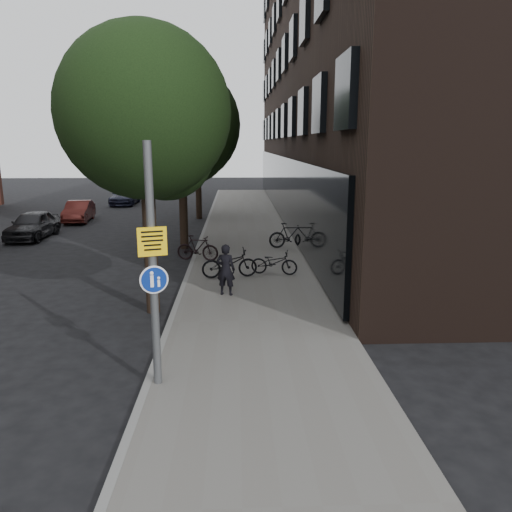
{
  "coord_description": "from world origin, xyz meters",
  "views": [
    {
      "loc": [
        -0.29,
        -8.66,
        4.53
      ],
      "look_at": [
        0.15,
        2.52,
        2.0
      ],
      "focal_mm": 35.0,
      "sensor_mm": 36.0,
      "label": 1
    }
  ],
  "objects_px": {
    "signpost": "(153,267)",
    "pedestrian": "(226,270)",
    "parked_bike_facade_near": "(274,262)",
    "parked_car_near": "(33,225)"
  },
  "relations": [
    {
      "from": "signpost",
      "to": "pedestrian",
      "type": "relative_size",
      "value": 2.9
    },
    {
      "from": "parked_car_near",
      "to": "signpost",
      "type": "bearing_deg",
      "value": -60.46
    },
    {
      "from": "pedestrian",
      "to": "parked_car_near",
      "type": "bearing_deg",
      "value": -32.47
    },
    {
      "from": "signpost",
      "to": "pedestrian",
      "type": "xyz_separation_m",
      "value": [
        1.18,
        5.56,
        -1.49
      ]
    },
    {
      "from": "parked_bike_facade_near",
      "to": "parked_car_near",
      "type": "xyz_separation_m",
      "value": [
        -11.18,
        7.71,
        0.13
      ]
    },
    {
      "from": "signpost",
      "to": "pedestrian",
      "type": "height_order",
      "value": "signpost"
    },
    {
      "from": "signpost",
      "to": "parked_bike_facade_near",
      "type": "distance_m",
      "value": 8.56
    },
    {
      "from": "signpost",
      "to": "parked_car_near",
      "type": "relative_size",
      "value": 1.13
    },
    {
      "from": "parked_car_near",
      "to": "pedestrian",
      "type": "bearing_deg",
      "value": -45.13
    },
    {
      "from": "pedestrian",
      "to": "parked_bike_facade_near",
      "type": "height_order",
      "value": "pedestrian"
    }
  ]
}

